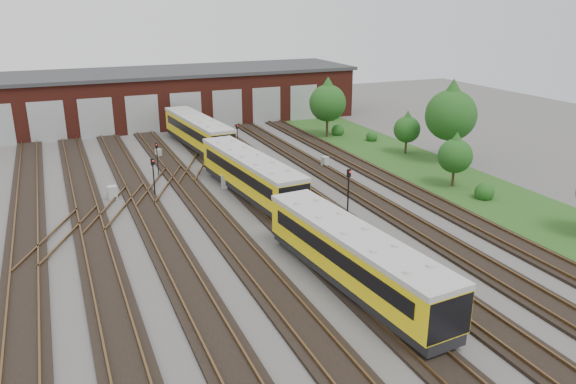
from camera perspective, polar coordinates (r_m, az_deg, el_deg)
name	(u,v)px	position (r m, az deg, el deg)	size (l,w,h in m)	color
ground	(269,243)	(35.36, -1.99, -5.22)	(120.00, 120.00, 0.00)	#464341
track_network	(263,239)	(35.76, -2.59, -4.75)	(30.40, 70.00, 0.33)	black
maintenance_shed	(150,97)	(71.93, -13.82, 9.37)	(51.00, 12.50, 6.35)	#571E15
grass_verge	(423,168)	(52.46, 13.58, 2.41)	(8.00, 55.00, 0.05)	#214D19
metro_train	(251,174)	(43.18, -3.82, 1.86)	(3.75, 46.25, 2.91)	black
signal_mast_0	(157,155)	(49.50, -13.15, 3.68)	(0.24, 0.23, 2.93)	black
signal_mast_1	(153,172)	(44.24, -13.52, 1.96)	(0.29, 0.28, 3.03)	black
signal_mast_2	(237,135)	(56.02, -5.17, 5.81)	(0.23, 0.22, 2.88)	black
signal_mast_3	(348,186)	(39.17, 6.16, 0.58)	(0.32, 0.31, 3.44)	black
relay_cabinet_0	(112,193)	(44.67, -17.41, -0.10)	(0.67, 0.56, 1.12)	#AAADAF
relay_cabinet_1	(158,153)	(55.76, -13.02, 3.85)	(0.51, 0.43, 0.86)	#AAADAF
relay_cabinet_2	(226,181)	(45.65, -6.36, 1.08)	(0.68, 0.57, 1.13)	#AAADAF
relay_cabinet_3	(263,165)	(49.92, -2.51, 2.72)	(0.66, 0.55, 1.10)	#AAADAF
relay_cabinet_4	(325,162)	(51.33, 3.76, 3.08)	(0.59, 0.49, 0.98)	#AAADAF
tree_0	(328,99)	(62.16, 4.05, 9.45)	(4.03, 4.03, 6.68)	#382619
tree_1	(407,126)	(56.45, 12.01, 6.55)	(2.60, 2.60, 4.31)	#382619
tree_2	(451,109)	(54.04, 16.27, 8.09)	(4.70, 4.70, 7.79)	#382619
tree_3	(456,152)	(46.99, 16.65, 3.92)	(2.76, 2.76, 4.58)	#382619
bush_0	(485,190)	(45.37, 19.35, 0.21)	(1.48, 1.48, 1.48)	#144112
bush_1	(338,129)	(63.81, 5.09, 6.40)	(1.44, 1.44, 1.44)	#144112
bush_2	(372,135)	(61.57, 8.51, 5.71)	(1.23, 1.23, 1.23)	#144112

